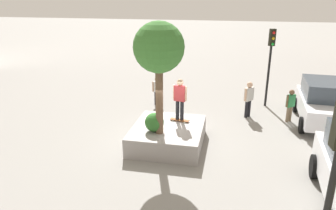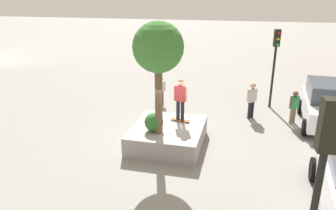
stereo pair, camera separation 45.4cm
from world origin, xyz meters
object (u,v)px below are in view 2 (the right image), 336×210
at_px(skateboarder, 180,97).
at_px(pedestrian_crossing, 252,98).
at_px(sedan_parked, 326,104).
at_px(bystander_watching, 294,105).
at_px(traffic_light_corner, 319,180).
at_px(skateboard, 180,120).
at_px(planter_ledge, 168,135).
at_px(passerby_with_bag, 161,89).
at_px(plaza_tree, 158,49).
at_px(traffic_light_median, 275,55).

relative_size(skateboarder, pedestrian_crossing, 0.97).
xyz_separation_m(sedan_parked, bystander_watching, (0.11, -1.36, -0.11)).
bearing_deg(traffic_light_corner, pedestrian_crossing, -175.21).
xyz_separation_m(skateboard, sedan_parked, (-2.99, 6.12, 0.18)).
bearing_deg(sedan_parked, traffic_light_corner, -13.42).
relative_size(planter_ledge, bystander_watching, 1.97).
distance_m(passerby_with_bag, bystander_watching, 6.76).
bearing_deg(planter_ledge, skateboard, 149.90).
bearing_deg(traffic_light_corner, bystander_watching, 174.02).
bearing_deg(planter_ledge, traffic_light_corner, 32.22).
distance_m(plaza_tree, skateboard, 3.42).
bearing_deg(traffic_light_corner, skateboard, -152.33).
bearing_deg(bystander_watching, sedan_parked, 94.60).
xyz_separation_m(skateboard, pedestrian_crossing, (-3.10, 2.86, 0.19)).
xyz_separation_m(skateboard, traffic_light_corner, (7.09, 3.72, 2.14)).
distance_m(plaza_tree, bystander_watching, 7.41).
relative_size(planter_ledge, skateboard, 3.76).
xyz_separation_m(planter_ledge, skateboard, (-0.62, 0.36, 0.45)).
height_order(traffic_light_corner, bystander_watching, traffic_light_corner).
bearing_deg(traffic_light_corner, planter_ledge, -147.78).
distance_m(planter_ledge, pedestrian_crossing, 4.96).
height_order(traffic_light_corner, passerby_with_bag, traffic_light_corner).
height_order(plaza_tree, traffic_light_corner, plaza_tree).
bearing_deg(traffic_light_median, skateboard, -37.90).
height_order(skateboard, passerby_with_bag, passerby_with_bag).
xyz_separation_m(planter_ledge, pedestrian_crossing, (-3.72, 3.22, 0.64)).
relative_size(passerby_with_bag, bystander_watching, 0.99).
xyz_separation_m(plaza_tree, traffic_light_median, (-6.26, 4.41, -1.15)).
height_order(planter_ledge, plaza_tree, plaza_tree).
relative_size(traffic_light_median, bystander_watching, 2.59).
relative_size(plaza_tree, bystander_watching, 2.63).
distance_m(traffic_light_corner, traffic_light_median, 12.06).
bearing_deg(sedan_parked, skateboarder, -63.97).
distance_m(skateboarder, passerby_with_bag, 4.52).
xyz_separation_m(traffic_light_corner, passerby_with_bag, (-11.08, -5.62, -2.08)).
xyz_separation_m(plaza_tree, passerby_with_bag, (-5.28, -1.36, -3.05)).
bearing_deg(plaza_tree, passerby_with_bag, -165.56).
height_order(skateboard, pedestrian_crossing, pedestrian_crossing).
relative_size(skateboard, traffic_light_median, 0.20).
height_order(skateboarder, traffic_light_median, traffic_light_median).
distance_m(sedan_parked, traffic_light_corner, 10.55).
distance_m(plaza_tree, traffic_light_corner, 7.26).
distance_m(skateboard, skateboarder, 1.01).
bearing_deg(skateboard, sedan_parked, 116.03).
relative_size(sedan_parked, passerby_with_bag, 2.84).
distance_m(skateboarder, pedestrian_crossing, 4.30).
distance_m(plaza_tree, skateboarder, 2.53).
bearing_deg(planter_ledge, pedestrian_crossing, 139.07).
distance_m(traffic_light_median, bystander_watching, 2.96).
xyz_separation_m(skateboarder, traffic_light_median, (-4.97, 3.87, 0.96)).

